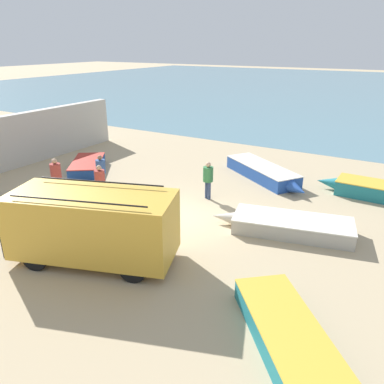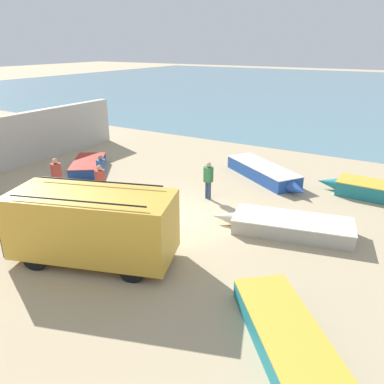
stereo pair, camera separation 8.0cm
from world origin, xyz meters
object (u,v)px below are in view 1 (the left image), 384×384
object	(u,v)px
fisherman_1	(100,180)
fishing_rowboat_0	(88,165)
fishing_rowboat_1	(288,225)
fishing_rowboat_2	(296,351)
fisherman_2	(56,174)
fisherman_3	(208,177)
parked_van	(92,225)
fishing_rowboat_4	(264,173)
fisherman_0	(101,169)

from	to	relation	value
fisherman_1	fishing_rowboat_0	bearing A→B (deg)	-137.82
fishing_rowboat_0	fisherman_1	xyz separation A→B (m)	(3.74, -2.92, 0.71)
fishing_rowboat_1	fishing_rowboat_2	size ratio (longest dim) A/B	1.10
fisherman_2	fisherman_3	bearing A→B (deg)	-77.45
fishing_rowboat_2	fishing_rowboat_1	bearing A→B (deg)	158.61
parked_van	fisherman_3	distance (m)	6.26
parked_van	fishing_rowboat_0	size ratio (longest dim) A/B	1.46
fishing_rowboat_2	fisherman_3	distance (m)	9.25
fishing_rowboat_4	fisherman_2	distance (m)	9.91
parked_van	fishing_rowboat_0	world-z (taller)	parked_van
fishing_rowboat_2	fisherman_1	size ratio (longest dim) A/B	2.85
fishing_rowboat_4	fisherman_1	xyz separation A→B (m)	(-4.97, -6.40, 0.66)
parked_van	fishing_rowboat_4	bearing A→B (deg)	-119.78
fishing_rowboat_2	fisherman_0	xyz separation A→B (m)	(-10.74, 5.55, 0.71)
fisherman_1	fisherman_3	bearing A→B (deg)	115.43
fisherman_2	parked_van	bearing A→B (deg)	-136.27
fishing_rowboat_0	fishing_rowboat_2	distance (m)	15.30
parked_van	fishing_rowboat_1	size ratio (longest dim) A/B	1.05
parked_van	fisherman_0	distance (m)	6.26
fishing_rowboat_0	fishing_rowboat_1	xyz separation A→B (m)	(11.50, -1.59, 0.01)
fisherman_0	fisherman_2	xyz separation A→B (m)	(-1.07, -1.65, 0.06)
fishing_rowboat_0	fishing_rowboat_4	world-z (taller)	fishing_rowboat_4
parked_van	fisherman_2	distance (m)	6.02
fisherman_1	fishing_rowboat_2	bearing A→B (deg)	55.84
fisherman_0	fisherman_3	bearing A→B (deg)	69.81
fishing_rowboat_2	fisherman_2	distance (m)	12.46
parked_van	fisherman_1	distance (m)	4.71
fishing_rowboat_4	fisherman_1	distance (m)	8.13
fishing_rowboat_4	fisherman_0	size ratio (longest dim) A/B	3.12
fishing_rowboat_4	fisherman_2	bearing A→B (deg)	-101.55
fishing_rowboat_1	fisherman_1	bearing A→B (deg)	-3.27
parked_van	fishing_rowboat_2	size ratio (longest dim) A/B	1.15
fisherman_1	fisherman_2	xyz separation A→B (m)	(-2.10, -0.50, 0.06)
fishing_rowboat_2	fisherman_2	bearing A→B (deg)	-148.38
parked_van	fisherman_1	world-z (taller)	parked_van
parked_van	fisherman_2	bearing A→B (deg)	-49.52
parked_van	fishing_rowboat_2	world-z (taller)	parked_van
fishing_rowboat_0	fisherman_0	bearing A→B (deg)	-158.89
fisherman_0	fisherman_3	size ratio (longest dim) A/B	0.98
fisherman_3	fishing_rowboat_4	bearing A→B (deg)	-173.77
fishing_rowboat_4	fisherman_0	xyz separation A→B (m)	(-6.01, -5.24, 0.66)
fishing_rowboat_4	fisherman_0	distance (m)	8.00
fisherman_0	fisherman_2	distance (m)	1.97
fishing_rowboat_4	fisherman_1	world-z (taller)	fisherman_1
fishing_rowboat_1	fisherman_2	distance (m)	10.07
fishing_rowboat_0	fishing_rowboat_2	world-z (taller)	fishing_rowboat_0
fishing_rowboat_0	fisherman_2	bearing A→B (deg)	169.83
parked_van	fisherman_1	bearing A→B (deg)	-68.10
fishing_rowboat_0	parked_van	bearing A→B (deg)	-169.21
fishing_rowboat_0	fishing_rowboat_2	size ratio (longest dim) A/B	0.79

